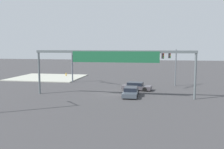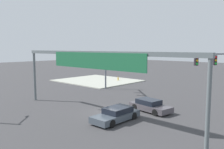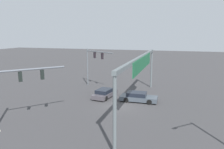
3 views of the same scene
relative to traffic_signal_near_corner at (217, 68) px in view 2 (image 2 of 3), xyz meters
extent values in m
plane|color=#3C3B3D|center=(7.94, 6.65, -4.47)|extent=(181.70, 181.70, 0.00)
cube|color=#ABAD9E|center=(25.06, -8.01, -4.40)|extent=(14.25, 12.45, 0.15)
cylinder|color=slate|center=(0.84, 1.25, 1.38)|extent=(3.82, 5.67, 0.15)
cube|color=black|center=(0.17, 0.25, 0.78)|extent=(0.39, 0.41, 0.95)
cylinder|color=red|center=(0.04, 0.34, 1.07)|extent=(0.16, 0.20, 0.20)
cylinder|color=orange|center=(0.04, 0.34, 0.77)|extent=(0.16, 0.20, 0.20)
cylinder|color=green|center=(0.04, 0.34, 0.47)|extent=(0.16, 0.20, 0.20)
cube|color=black|center=(1.28, 1.93, 0.78)|extent=(0.39, 0.41, 0.95)
cylinder|color=red|center=(1.15, 2.02, 1.07)|extent=(0.16, 0.20, 0.20)
cylinder|color=orange|center=(1.15, 2.02, 0.77)|extent=(0.16, 0.20, 0.20)
cylinder|color=green|center=(1.15, 2.02, 0.47)|extent=(0.16, 0.20, 0.20)
cylinder|color=slate|center=(17.67, -2.71, -1.51)|extent=(0.25, 0.25, 5.93)
cylinder|color=slate|center=(15.14, -0.46, 0.78)|extent=(5.18, 4.63, 0.19)
cube|color=black|center=(15.79, -1.05, 0.16)|extent=(0.41, 0.41, 0.95)
cylinder|color=red|center=(15.69, -1.17, 0.46)|extent=(0.19, 0.18, 0.20)
cylinder|color=orange|center=(15.69, -1.17, 0.16)|extent=(0.19, 0.18, 0.20)
cylinder|color=green|center=(15.69, -1.17, -0.14)|extent=(0.19, 0.18, 0.20)
cube|color=black|center=(14.28, 0.30, 0.16)|extent=(0.41, 0.41, 0.95)
cylinder|color=red|center=(14.17, 0.18, 0.46)|extent=(0.19, 0.18, 0.20)
cylinder|color=orange|center=(14.17, 0.18, 0.16)|extent=(0.19, 0.18, 0.20)
cylinder|color=green|center=(14.17, 0.18, -0.14)|extent=(0.19, 0.18, 0.20)
cylinder|color=slate|center=(-2.54, 8.95, -1.58)|extent=(0.28, 0.28, 5.79)
cylinder|color=slate|center=(18.42, 8.95, -1.58)|extent=(0.28, 0.28, 5.79)
cube|color=slate|center=(7.94, 8.95, 1.49)|extent=(21.36, 0.35, 0.35)
cube|color=#1B5E39|center=(7.62, 9.17, 0.81)|extent=(11.49, 0.08, 1.45)
cube|color=#414A53|center=(5.59, 8.42, -4.04)|extent=(1.93, 4.73, 0.55)
cube|color=black|center=(5.59, 8.14, -3.51)|extent=(1.69, 2.47, 0.50)
cylinder|color=black|center=(4.69, 9.87, -4.15)|extent=(0.23, 0.64, 0.64)
cylinder|color=black|center=(6.47, 9.89, -4.15)|extent=(0.23, 0.64, 0.64)
cylinder|color=black|center=(4.72, 6.95, -4.15)|extent=(0.23, 0.64, 0.64)
cylinder|color=black|center=(6.49, 6.96, -4.15)|extent=(0.23, 0.64, 0.64)
cube|color=#4A454B|center=(5.11, 3.64, -4.04)|extent=(4.62, 2.47, 0.55)
cube|color=black|center=(5.37, 3.60, -3.51)|extent=(2.50, 1.94, 0.50)
cylinder|color=black|center=(3.64, 2.98, -4.15)|extent=(0.67, 0.31, 0.64)
cylinder|color=black|center=(3.89, 4.69, -4.15)|extent=(0.67, 0.31, 0.64)
cylinder|color=black|center=(6.33, 2.59, -4.15)|extent=(0.67, 0.31, 0.64)
cylinder|color=black|center=(6.59, 4.30, -4.15)|extent=(0.67, 0.31, 0.64)
cylinder|color=gold|center=(21.93, -10.58, -4.05)|extent=(0.22, 0.22, 0.55)
sphere|color=#BE8D20|center=(21.93, -10.58, -3.70)|extent=(0.18, 0.18, 0.18)
cylinder|color=#BE8D20|center=(22.09, -10.58, -4.02)|extent=(0.12, 0.10, 0.10)
camera|label=1|loc=(2.50, 40.20, 2.07)|focal=38.65mm
camera|label=2|loc=(-7.66, 23.27, 1.93)|focal=37.28mm
camera|label=3|loc=(32.28, 13.02, 4.12)|focal=34.79mm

